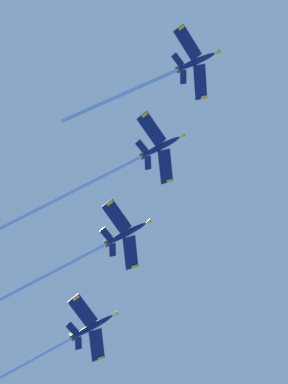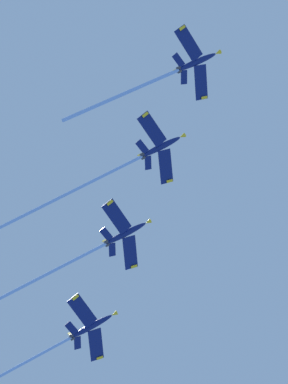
% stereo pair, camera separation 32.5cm
% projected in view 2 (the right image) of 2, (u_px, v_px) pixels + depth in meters
% --- Properties ---
extents(jet_lead, '(33.91, 30.01, 22.55)m').
position_uv_depth(jet_lead, '(172.00, 73.00, 154.59)').
color(jet_lead, navy).
extents(jet_second, '(38.83, 34.49, 26.15)m').
position_uv_depth(jet_second, '(133.00, 161.00, 154.25)').
color(jet_second, navy).
extents(jet_third, '(33.73, 29.55, 22.11)m').
position_uv_depth(jet_third, '(104.00, 245.00, 154.61)').
color(jet_third, navy).
extents(jet_fourth, '(41.06, 34.71, 25.99)m').
position_uv_depth(jet_fourth, '(62.00, 342.00, 154.48)').
color(jet_fourth, navy).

